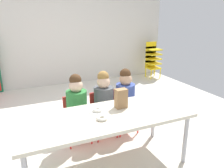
{
  "coord_description": "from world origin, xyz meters",
  "views": [
    {
      "loc": [
        -0.8,
        -2.79,
        1.64
      ],
      "look_at": [
        0.24,
        -0.51,
        0.86
      ],
      "focal_mm": 36.88,
      "sensor_mm": 36.0,
      "label": 1
    }
  ],
  "objects_px": {
    "craft_table": "(105,120)",
    "paper_plate_near_edge": "(97,112)",
    "seated_child_middle_seat": "(103,98)",
    "seated_child_far_right": "(125,95)",
    "seated_child_near_camera": "(77,102)",
    "donut_powdered_loose": "(102,118)",
    "donut_powdered_on_plate": "(97,110)",
    "kid_chair_yellow_stack": "(153,58)",
    "paper_bag_brown": "(121,98)"
  },
  "relations": [
    {
      "from": "craft_table",
      "to": "kid_chair_yellow_stack",
      "type": "xyz_separation_m",
      "value": [
        2.55,
        2.88,
        -0.04
      ]
    },
    {
      "from": "kid_chair_yellow_stack",
      "to": "donut_powdered_on_plate",
      "type": "relative_size",
      "value": 8.35
    },
    {
      "from": "seated_child_near_camera",
      "to": "donut_powdered_on_plate",
      "type": "distance_m",
      "value": 0.5
    },
    {
      "from": "donut_powdered_on_plate",
      "to": "seated_child_far_right",
      "type": "bearing_deg",
      "value": 39.16
    },
    {
      "from": "seated_child_middle_seat",
      "to": "seated_child_far_right",
      "type": "height_order",
      "value": "same"
    },
    {
      "from": "donut_powdered_on_plate",
      "to": "paper_bag_brown",
      "type": "bearing_deg",
      "value": 0.52
    },
    {
      "from": "seated_child_middle_seat",
      "to": "paper_plate_near_edge",
      "type": "relative_size",
      "value": 5.1
    },
    {
      "from": "craft_table",
      "to": "donut_powdered_loose",
      "type": "height_order",
      "value": "donut_powdered_loose"
    },
    {
      "from": "craft_table",
      "to": "seated_child_middle_seat",
      "type": "bearing_deg",
      "value": 69.07
    },
    {
      "from": "craft_table",
      "to": "seated_child_far_right",
      "type": "bearing_deg",
      "value": 47.45
    },
    {
      "from": "seated_child_middle_seat",
      "to": "donut_powdered_loose",
      "type": "height_order",
      "value": "seated_child_middle_seat"
    },
    {
      "from": "paper_plate_near_edge",
      "to": "donut_powdered_loose",
      "type": "xyz_separation_m",
      "value": [
        -0.03,
        -0.2,
        0.01
      ]
    },
    {
      "from": "seated_child_near_camera",
      "to": "paper_plate_near_edge",
      "type": "relative_size",
      "value": 5.1
    },
    {
      "from": "craft_table",
      "to": "donut_powdered_on_plate",
      "type": "height_order",
      "value": "donut_powdered_on_plate"
    },
    {
      "from": "paper_bag_brown",
      "to": "donut_powdered_loose",
      "type": "distance_m",
      "value": 0.38
    },
    {
      "from": "craft_table",
      "to": "paper_plate_near_edge",
      "type": "xyz_separation_m",
      "value": [
        -0.04,
        0.12,
        0.05
      ]
    },
    {
      "from": "craft_table",
      "to": "donut_powdered_loose",
      "type": "xyz_separation_m",
      "value": [
        -0.07,
        -0.08,
        0.07
      ]
    },
    {
      "from": "paper_bag_brown",
      "to": "donut_powdered_on_plate",
      "type": "xyz_separation_m",
      "value": [
        -0.29,
        -0.0,
        -0.09
      ]
    },
    {
      "from": "seated_child_middle_seat",
      "to": "donut_powdered_on_plate",
      "type": "distance_m",
      "value": 0.56
    },
    {
      "from": "kid_chair_yellow_stack",
      "to": "seated_child_near_camera",
      "type": "bearing_deg",
      "value": -139.7
    },
    {
      "from": "paper_plate_near_edge",
      "to": "donut_powdered_loose",
      "type": "distance_m",
      "value": 0.2
    },
    {
      "from": "paper_bag_brown",
      "to": "donut_powdered_on_plate",
      "type": "bearing_deg",
      "value": -179.48
    },
    {
      "from": "seated_child_middle_seat",
      "to": "donut_powdered_loose",
      "type": "xyz_separation_m",
      "value": [
        -0.3,
        -0.68,
        0.07
      ]
    },
    {
      "from": "seated_child_far_right",
      "to": "paper_plate_near_edge",
      "type": "relative_size",
      "value": 5.1
    },
    {
      "from": "craft_table",
      "to": "donut_powdered_on_plate",
      "type": "distance_m",
      "value": 0.15
    },
    {
      "from": "paper_bag_brown",
      "to": "donut_powdered_loose",
      "type": "xyz_separation_m",
      "value": [
        -0.31,
        -0.2,
        -0.09
      ]
    },
    {
      "from": "kid_chair_yellow_stack",
      "to": "donut_powdered_loose",
      "type": "relative_size",
      "value": 7.96
    },
    {
      "from": "seated_child_near_camera",
      "to": "seated_child_middle_seat",
      "type": "xyz_separation_m",
      "value": [
        0.37,
        0.0,
        0.0
      ]
    },
    {
      "from": "seated_child_far_right",
      "to": "paper_bag_brown",
      "type": "distance_m",
      "value": 0.59
    },
    {
      "from": "seated_child_middle_seat",
      "to": "donut_powdered_loose",
      "type": "bearing_deg",
      "value": -113.66
    },
    {
      "from": "paper_plate_near_edge",
      "to": "donut_powdered_loose",
      "type": "bearing_deg",
      "value": -97.76
    },
    {
      "from": "donut_powdered_on_plate",
      "to": "donut_powdered_loose",
      "type": "xyz_separation_m",
      "value": [
        -0.03,
        -0.2,
        -0.01
      ]
    },
    {
      "from": "seated_child_near_camera",
      "to": "kid_chair_yellow_stack",
      "type": "relative_size",
      "value": 1.0
    },
    {
      "from": "seated_child_middle_seat",
      "to": "paper_bag_brown",
      "type": "height_order",
      "value": "seated_child_middle_seat"
    },
    {
      "from": "seated_child_far_right",
      "to": "paper_plate_near_edge",
      "type": "bearing_deg",
      "value": -140.84
    },
    {
      "from": "craft_table",
      "to": "donut_powdered_on_plate",
      "type": "relative_size",
      "value": 16.69
    },
    {
      "from": "donut_powdered_on_plate",
      "to": "seated_child_near_camera",
      "type": "bearing_deg",
      "value": 101.41
    },
    {
      "from": "kid_chair_yellow_stack",
      "to": "paper_bag_brown",
      "type": "bearing_deg",
      "value": -129.86
    },
    {
      "from": "seated_child_middle_seat",
      "to": "donut_powdered_on_plate",
      "type": "xyz_separation_m",
      "value": [
        -0.27,
        -0.48,
        0.08
      ]
    },
    {
      "from": "seated_child_near_camera",
      "to": "paper_plate_near_edge",
      "type": "bearing_deg",
      "value": -78.59
    },
    {
      "from": "kid_chair_yellow_stack",
      "to": "donut_powdered_loose",
      "type": "height_order",
      "value": "kid_chair_yellow_stack"
    },
    {
      "from": "kid_chair_yellow_stack",
      "to": "paper_plate_near_edge",
      "type": "bearing_deg",
      "value": -133.18
    },
    {
      "from": "seated_child_far_right",
      "to": "kid_chair_yellow_stack",
      "type": "xyz_separation_m",
      "value": [
        2.0,
        2.28,
        -0.04
      ]
    },
    {
      "from": "craft_table",
      "to": "donut_powdered_loose",
      "type": "distance_m",
      "value": 0.12
    },
    {
      "from": "craft_table",
      "to": "paper_plate_near_edge",
      "type": "relative_size",
      "value": 10.21
    },
    {
      "from": "kid_chair_yellow_stack",
      "to": "donut_powdered_loose",
      "type": "bearing_deg",
      "value": -131.52
    },
    {
      "from": "paper_plate_near_edge",
      "to": "donut_powdered_loose",
      "type": "height_order",
      "value": "donut_powdered_loose"
    },
    {
      "from": "kid_chair_yellow_stack",
      "to": "paper_plate_near_edge",
      "type": "distance_m",
      "value": 3.79
    },
    {
      "from": "kid_chair_yellow_stack",
      "to": "craft_table",
      "type": "bearing_deg",
      "value": -131.53
    },
    {
      "from": "seated_child_far_right",
      "to": "craft_table",
      "type": "bearing_deg",
      "value": -132.55
    }
  ]
}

